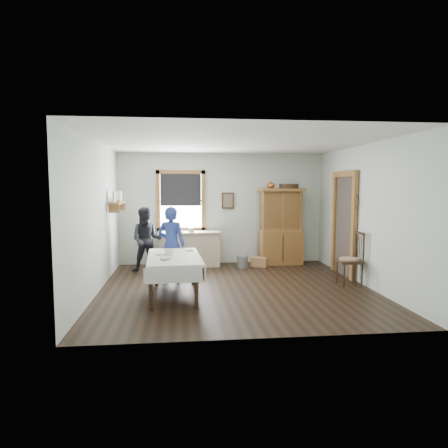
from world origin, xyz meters
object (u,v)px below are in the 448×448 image
object	(u,v)px
pail	(242,262)
figure_dark	(147,242)
china_hutch	(281,227)
wicker_basket	(259,262)
dining_table	(174,276)
woman_blue	(171,247)
work_counter	(189,249)
spindle_chair	(350,259)

from	to	relation	value
pail	figure_dark	world-z (taller)	figure_dark
china_hutch	wicker_basket	size ratio (longest dim) A/B	5.04
pail	figure_dark	xyz separation A→B (m)	(-2.18, -0.25, 0.53)
dining_table	woman_blue	bearing A→B (deg)	93.96
work_counter	woman_blue	world-z (taller)	woman_blue
spindle_chair	wicker_basket	world-z (taller)	spindle_chair
work_counter	china_hutch	bearing A→B (deg)	-2.48
wicker_basket	pail	bearing A→B (deg)	-165.73
work_counter	pail	size ratio (longest dim) A/B	5.12
spindle_chair	figure_dark	size ratio (longest dim) A/B	0.78
work_counter	spindle_chair	bearing A→B (deg)	-38.88
dining_table	wicker_basket	size ratio (longest dim) A/B	4.80
work_counter	woman_blue	bearing A→B (deg)	-107.25
dining_table	figure_dark	size ratio (longest dim) A/B	1.32
china_hutch	spindle_chair	size ratio (longest dim) A/B	1.78
china_hutch	spindle_chair	world-z (taller)	china_hutch
work_counter	woman_blue	xyz separation A→B (m)	(-0.38, -1.56, 0.28)
work_counter	figure_dark	bearing A→B (deg)	-152.91
work_counter	wicker_basket	size ratio (longest dim) A/B	3.97
woman_blue	figure_dark	world-z (taller)	woman_blue
woman_blue	spindle_chair	bearing A→B (deg)	-172.00
dining_table	figure_dark	world-z (taller)	figure_dark
dining_table	spindle_chair	world-z (taller)	spindle_chair
china_hutch	dining_table	xyz separation A→B (m)	(-2.55, -2.59, -0.57)
china_hutch	woman_blue	xyz separation A→B (m)	(-2.62, -1.60, -0.22)
pail	figure_dark	bearing A→B (deg)	-173.40
woman_blue	figure_dark	xyz separation A→B (m)	(-0.56, 1.00, -0.03)
china_hutch	woman_blue	world-z (taller)	china_hutch
figure_dark	woman_blue	bearing A→B (deg)	-58.55
pail	wicker_basket	world-z (taller)	pail
work_counter	figure_dark	size ratio (longest dim) A/B	1.09
spindle_chair	woman_blue	distance (m)	3.47
figure_dark	pail	bearing A→B (deg)	8.77
work_counter	spindle_chair	world-z (taller)	spindle_chair
pail	figure_dark	distance (m)	2.26
china_hutch	pail	bearing A→B (deg)	-163.64
figure_dark	china_hutch	bearing A→B (deg)	12.78
dining_table	pail	bearing A→B (deg)	55.45
spindle_chair	figure_dark	world-z (taller)	figure_dark
work_counter	spindle_chair	distance (m)	3.72
wicker_basket	figure_dark	bearing A→B (deg)	-172.14
work_counter	pail	distance (m)	1.30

